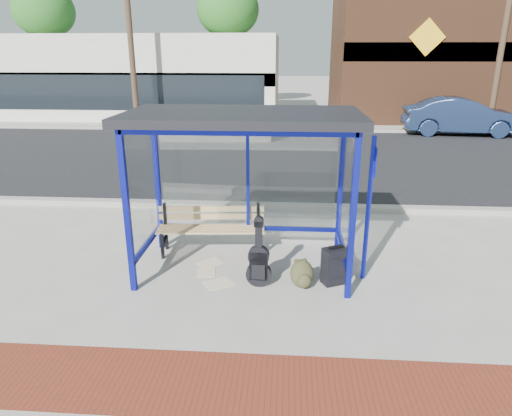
# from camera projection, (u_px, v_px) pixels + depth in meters

# --- Properties ---
(ground) EXTENTS (120.00, 120.00, 0.00)m
(ground) POSITION_uv_depth(u_px,v_px,m) (244.00, 269.00, 7.10)
(ground) COLOR #B2ADA0
(ground) RESTS_ON ground
(brick_paver_strip) EXTENTS (60.00, 1.00, 0.01)m
(brick_paver_strip) POSITION_uv_depth(u_px,v_px,m) (220.00, 383.00, 4.65)
(brick_paver_strip) COLOR maroon
(brick_paver_strip) RESTS_ON ground
(curb_near) EXTENTS (60.00, 0.25, 0.12)m
(curb_near) POSITION_uv_depth(u_px,v_px,m) (257.00, 206.00, 9.82)
(curb_near) COLOR gray
(curb_near) RESTS_ON ground
(street_asphalt) EXTENTS (60.00, 10.00, 0.00)m
(street_asphalt) POSITION_uv_depth(u_px,v_px,m) (268.00, 157.00, 14.65)
(street_asphalt) COLOR black
(street_asphalt) RESTS_ON ground
(curb_far) EXTENTS (60.00, 0.25, 0.12)m
(curb_far) POSITION_uv_depth(u_px,v_px,m) (273.00, 130.00, 19.44)
(curb_far) COLOR gray
(curb_far) RESTS_ON ground
(far_sidewalk) EXTENTS (60.00, 4.00, 0.01)m
(far_sidewalk) POSITION_uv_depth(u_px,v_px,m) (275.00, 124.00, 21.25)
(far_sidewalk) COLOR #B2ADA0
(far_sidewalk) RESTS_ON ground
(bus_shelter) EXTENTS (3.30, 1.80, 2.42)m
(bus_shelter) POSITION_uv_depth(u_px,v_px,m) (243.00, 136.00, 6.50)
(bus_shelter) COLOR #0C128B
(bus_shelter) RESTS_ON ground
(storefront_white) EXTENTS (18.00, 6.04, 4.00)m
(storefront_white) POSITION_uv_depth(u_px,v_px,m) (106.00, 76.00, 24.02)
(storefront_white) COLOR silver
(storefront_white) RESTS_ON ground
(storefront_brown) EXTENTS (10.00, 7.08, 6.40)m
(storefront_brown) POSITION_uv_depth(u_px,v_px,m) (436.00, 52.00, 22.98)
(storefront_brown) COLOR #59331E
(storefront_brown) RESTS_ON ground
(tree_left) EXTENTS (3.60, 3.60, 7.03)m
(tree_left) POSITION_uv_depth(u_px,v_px,m) (44.00, 12.00, 27.02)
(tree_left) COLOR #4C3826
(tree_left) RESTS_ON ground
(tree_mid) EXTENTS (3.60, 3.60, 7.03)m
(tree_mid) POSITION_uv_depth(u_px,v_px,m) (228.00, 11.00, 26.29)
(tree_mid) COLOR #4C3826
(tree_mid) RESTS_ON ground
(tree_right) EXTENTS (3.60, 3.60, 7.03)m
(tree_right) POSITION_uv_depth(u_px,v_px,m) (505.00, 9.00, 25.25)
(tree_right) COLOR #4C3826
(tree_right) RESTS_ON ground
(utility_pole_west) EXTENTS (1.60, 0.24, 8.00)m
(utility_pole_west) POSITION_uv_depth(u_px,v_px,m) (130.00, 29.00, 18.81)
(utility_pole_west) COLOR #4C3826
(utility_pole_west) RESTS_ON ground
(utility_pole_east) EXTENTS (1.60, 0.24, 8.00)m
(utility_pole_east) POSITION_uv_depth(u_px,v_px,m) (505.00, 27.00, 17.81)
(utility_pole_east) COLOR #4C3826
(utility_pole_east) RESTS_ON ground
(bench) EXTENTS (1.78, 0.56, 0.83)m
(bench) POSITION_uv_depth(u_px,v_px,m) (211.00, 226.00, 7.57)
(bench) COLOR black
(bench) RESTS_ON ground
(guitar_bag) EXTENTS (0.37, 0.11, 1.00)m
(guitar_bag) POSITION_uv_depth(u_px,v_px,m) (259.00, 262.00, 6.49)
(guitar_bag) COLOR black
(guitar_bag) RESTS_ON ground
(suitcase) EXTENTS (0.40, 0.34, 0.60)m
(suitcase) POSITION_uv_depth(u_px,v_px,m) (335.00, 266.00, 6.58)
(suitcase) COLOR black
(suitcase) RESTS_ON ground
(backpack) EXTENTS (0.40, 0.37, 0.41)m
(backpack) POSITION_uv_depth(u_px,v_px,m) (302.00, 275.00, 6.50)
(backpack) COLOR #33321C
(backpack) RESTS_ON ground
(sign_post) EXTENTS (0.10, 0.27, 2.14)m
(sign_post) POSITION_uv_depth(u_px,v_px,m) (369.00, 201.00, 6.45)
(sign_post) COLOR #0D1395
(sign_post) RESTS_ON ground
(newspaper_a) EXTENTS (0.47, 0.46, 0.01)m
(newspaper_a) POSITION_uv_depth(u_px,v_px,m) (210.00, 263.00, 7.30)
(newspaper_a) COLOR white
(newspaper_a) RESTS_ON ground
(newspaper_b) EXTENTS (0.51, 0.48, 0.01)m
(newspaper_b) POSITION_uv_depth(u_px,v_px,m) (219.00, 284.00, 6.65)
(newspaper_b) COLOR white
(newspaper_b) RESTS_ON ground
(newspaper_c) EXTENTS (0.33, 0.38, 0.01)m
(newspaper_c) POSITION_uv_depth(u_px,v_px,m) (206.00, 272.00, 7.00)
(newspaper_c) COLOR white
(newspaper_c) RESTS_ON ground
(parked_car) EXTENTS (4.62, 1.95, 1.48)m
(parked_car) POSITION_uv_depth(u_px,v_px,m) (461.00, 116.00, 18.38)
(parked_car) COLOR #1B2A4C
(parked_car) RESTS_ON ground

